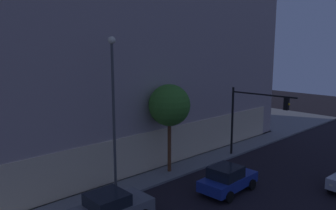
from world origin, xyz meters
name	(u,v)px	position (x,y,z in m)	size (l,w,h in m)	color
modern_building	(75,32)	(11.56, 18.96, 10.30)	(32.16, 23.31, 20.76)	#4C4C51
traffic_light_far_corner	(253,111)	(18.33, 3.98, 3.98)	(0.56, 5.34, 5.56)	black
street_lamp_sidewalk	(113,100)	(6.75, 5.96, 5.90)	(0.44, 0.44, 9.36)	#4B4B4B
sidewalk_tree	(169,106)	(11.67, 6.41, 4.91)	(2.91, 2.91, 6.25)	brown
car_grey	(111,208)	(4.70, 3.38, 0.83)	(4.10, 2.25, 1.66)	slate
car_blue	(228,179)	(12.11, 1.63, 0.84)	(4.12, 2.23, 1.68)	navy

